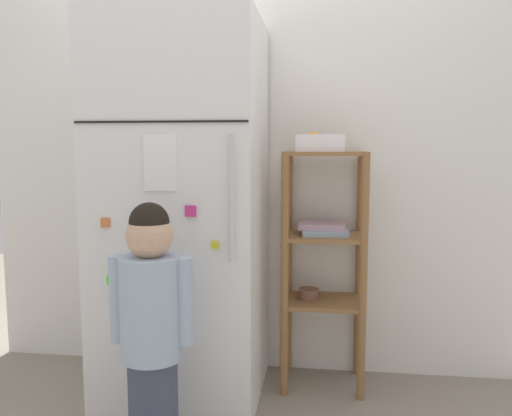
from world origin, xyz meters
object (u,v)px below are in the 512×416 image
Objects in this scene: child_standing at (151,307)px; pantry_shelf_unit at (323,250)px; refrigerator at (183,213)px; fruit_bin at (319,143)px.

pantry_shelf_unit is (0.60, 0.69, 0.08)m from child_standing.
child_standing is at bearing -87.49° from refrigerator.
refrigerator is 0.68m from fruit_bin.
fruit_bin is at bearing -128.15° from pantry_shelf_unit.
fruit_bin is (-0.02, -0.03, 0.49)m from pantry_shelf_unit.
refrigerator reaches higher than child_standing.
pantry_shelf_unit is 0.49m from fruit_bin.
refrigerator is 7.81× the size of fruit_bin.
refrigerator is at bearing -167.55° from fruit_bin.
child_standing is (0.02, -0.52, -0.27)m from refrigerator.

